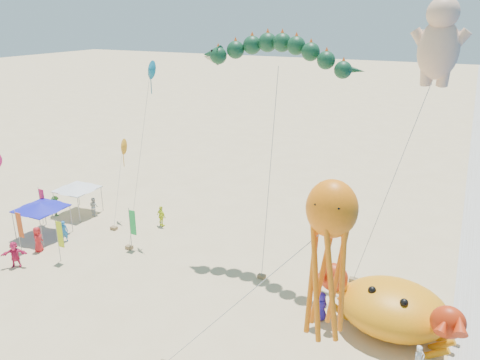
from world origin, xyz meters
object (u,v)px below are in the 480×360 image
at_px(cherub_kite, 440,39).
at_px(dragon_kite, 276,58).
at_px(canopy_blue, 41,206).
at_px(octopus_kite, 328,248).
at_px(canopy_white, 77,187).
at_px(crab_inflatable, 393,307).

bearing_deg(cherub_kite, dragon_kite, -163.23).
bearing_deg(canopy_blue, dragon_kite, 14.17).
bearing_deg(octopus_kite, canopy_white, 154.87).
relative_size(cherub_kite, canopy_white, 5.29).
bearing_deg(dragon_kite, canopy_blue, -165.83).
distance_m(crab_inflatable, cherub_kite, 15.22).
distance_m(octopus_kite, canopy_white, 28.00).
distance_m(crab_inflatable, canopy_white, 27.13).
bearing_deg(canopy_white, canopy_blue, -81.84).
bearing_deg(dragon_kite, crab_inflatable, -27.03).
height_order(octopus_kite, canopy_white, octopus_kite).
xyz_separation_m(crab_inflatable, canopy_blue, (-26.11, 0.16, 0.95)).
xyz_separation_m(dragon_kite, cherub_kite, (8.84, 2.67, 1.21)).
bearing_deg(octopus_kite, canopy_blue, 163.25).
height_order(crab_inflatable, canopy_blue, crab_inflatable).
height_order(crab_inflatable, cherub_kite, cherub_kite).
height_order(dragon_kite, octopus_kite, dragon_kite).
relative_size(dragon_kite, octopus_kite, 1.39).
height_order(dragon_kite, canopy_blue, dragon_kite).
bearing_deg(dragon_kite, octopus_kite, -59.10).
relative_size(cherub_kite, canopy_blue, 5.00).
bearing_deg(octopus_kite, crab_inflatable, 75.25).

